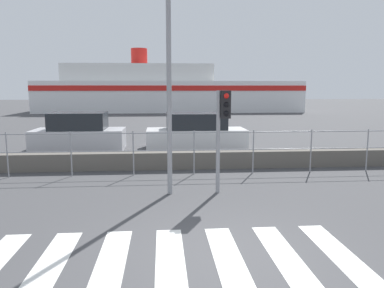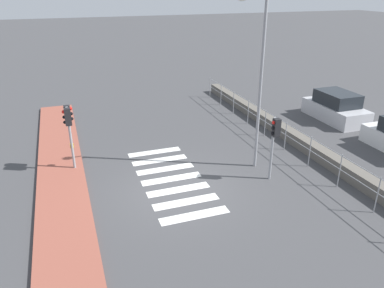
{
  "view_description": "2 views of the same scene",
  "coord_description": "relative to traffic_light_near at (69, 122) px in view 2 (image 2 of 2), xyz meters",
  "views": [
    {
      "loc": [
        -0.96,
        -5.46,
        2.63
      ],
      "look_at": [
        -0.37,
        2.0,
        1.5
      ],
      "focal_mm": 35.0,
      "sensor_mm": 36.0,
      "label": 1
    },
    {
      "loc": [
        11.68,
        -3.58,
        7.11
      ],
      "look_at": [
        -1.25,
        1.0,
        1.2
      ],
      "focal_mm": 35.0,
      "sensor_mm": 36.0,
      "label": 2
    }
  ],
  "objects": [
    {
      "name": "sidewalk_brick",
      "position": [
        2.92,
        -0.56,
        -2.07
      ],
      "size": [
        24.0,
        1.8,
        0.12
      ],
      "color": "#934C3D",
      "rests_on": "ground_plane"
    },
    {
      "name": "parked_car_silver",
      "position": [
        -1.59,
        14.25,
        -1.45
      ],
      "size": [
        3.8,
        1.81,
        1.59
      ],
      "color": "#BCBCC1",
      "rests_on": "ground_plane"
    },
    {
      "name": "seawall",
      "position": [
        2.92,
        10.17,
        -1.85
      ],
      "size": [
        24.52,
        0.55,
        0.55
      ],
      "color": "#605B54",
      "rests_on": "ground_plane"
    },
    {
      "name": "traffic_light_far",
      "position": [
        3.44,
        7.17,
        -0.25
      ],
      "size": [
        0.34,
        0.32,
        2.56
      ],
      "color": "gray",
      "rests_on": "ground_plane"
    },
    {
      "name": "streetlamp",
      "position": [
        2.13,
        6.98,
        2.06
      ],
      "size": [
        0.32,
        1.25,
        6.84
      ],
      "color": "gray",
      "rests_on": "ground_plane"
    },
    {
      "name": "harbor_fence",
      "position": [
        2.92,
        9.29,
        -1.25
      ],
      "size": [
        22.11,
        0.04,
        1.35
      ],
      "color": "gray",
      "rests_on": "ground_plane"
    },
    {
      "name": "crosswalk",
      "position": [
        2.05,
        3.54,
        -2.13
      ],
      "size": [
        5.85,
        2.4,
        0.01
      ],
      "color": "silver",
      "rests_on": "ground_plane"
    },
    {
      "name": "ground_plane",
      "position": [
        2.92,
        3.54,
        -2.13
      ],
      "size": [
        160.0,
        160.0,
        0.0
      ],
      "primitive_type": "plane",
      "color": "#424244"
    },
    {
      "name": "traffic_light_near",
      "position": [
        0.0,
        0.0,
        0.0
      ],
      "size": [
        0.58,
        0.41,
        2.73
      ],
      "color": "gray",
      "rests_on": "ground_plane"
    }
  ]
}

